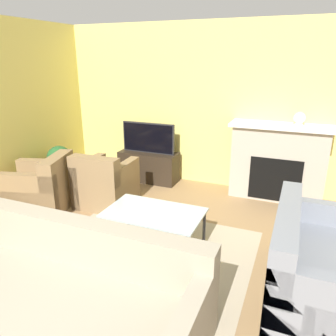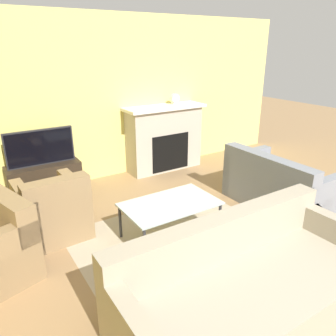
{
  "view_description": "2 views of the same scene",
  "coord_description": "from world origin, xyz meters",
  "px_view_note": "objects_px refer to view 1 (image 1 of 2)",
  "views": [
    {
      "loc": [
        1.54,
        -0.68,
        2.14
      ],
      "look_at": [
        0.14,
        2.72,
        0.89
      ],
      "focal_mm": 35.0,
      "sensor_mm": 36.0,
      "label": 1
    },
    {
      "loc": [
        -1.81,
        -0.5,
        2.2
      ],
      "look_at": [
        0.35,
        2.88,
        0.69
      ],
      "focal_mm": 35.0,
      "sensor_mm": 36.0,
      "label": 2
    }
  ],
  "objects_px": {
    "couch_sectional": "(64,300)",
    "armchair_accent": "(105,185)",
    "tv": "(148,138)",
    "coffee_table": "(154,215)",
    "armchair_by_window": "(40,190)",
    "mantel_clock": "(299,118)",
    "couch_loveseat": "(316,266)",
    "potted_plant": "(60,163)"
  },
  "relations": [
    {
      "from": "couch_loveseat",
      "to": "mantel_clock",
      "type": "xyz_separation_m",
      "value": [
        -0.32,
        2.2,
        1.0
      ]
    },
    {
      "from": "mantel_clock",
      "to": "potted_plant",
      "type": "bearing_deg",
      "value": -165.03
    },
    {
      "from": "mantel_clock",
      "to": "armchair_accent",
      "type": "bearing_deg",
      "value": -154.54
    },
    {
      "from": "armchair_by_window",
      "to": "armchair_accent",
      "type": "height_order",
      "value": "same"
    },
    {
      "from": "armchair_by_window",
      "to": "potted_plant",
      "type": "distance_m",
      "value": 0.84
    },
    {
      "from": "mantel_clock",
      "to": "armchair_by_window",
      "type": "bearing_deg",
      "value": -152.51
    },
    {
      "from": "tv",
      "to": "mantel_clock",
      "type": "height_order",
      "value": "mantel_clock"
    },
    {
      "from": "tv",
      "to": "coffee_table",
      "type": "distance_m",
      "value": 2.24
    },
    {
      "from": "mantel_clock",
      "to": "couch_loveseat",
      "type": "bearing_deg",
      "value": -81.73
    },
    {
      "from": "armchair_by_window",
      "to": "tv",
      "type": "bearing_deg",
      "value": 133.75
    },
    {
      "from": "couch_sectional",
      "to": "armchair_by_window",
      "type": "height_order",
      "value": "same"
    },
    {
      "from": "armchair_by_window",
      "to": "potted_plant",
      "type": "height_order",
      "value": "armchair_by_window"
    },
    {
      "from": "couch_sectional",
      "to": "coffee_table",
      "type": "distance_m",
      "value": 1.43
    },
    {
      "from": "tv",
      "to": "mantel_clock",
      "type": "relative_size",
      "value": 4.99
    },
    {
      "from": "armchair_by_window",
      "to": "potted_plant",
      "type": "relative_size",
      "value": 1.42
    },
    {
      "from": "coffee_table",
      "to": "potted_plant",
      "type": "distance_m",
      "value": 2.47
    },
    {
      "from": "coffee_table",
      "to": "mantel_clock",
      "type": "distance_m",
      "value": 2.63
    },
    {
      "from": "tv",
      "to": "mantel_clock",
      "type": "distance_m",
      "value": 2.47
    },
    {
      "from": "armchair_by_window",
      "to": "coffee_table",
      "type": "height_order",
      "value": "armchair_by_window"
    },
    {
      "from": "armchair_accent",
      "to": "coffee_table",
      "type": "xyz_separation_m",
      "value": [
        1.18,
        -0.8,
        0.11
      ]
    },
    {
      "from": "couch_sectional",
      "to": "armchair_by_window",
      "type": "bearing_deg",
      "value": 136.84
    },
    {
      "from": "armchair_accent",
      "to": "mantel_clock",
      "type": "bearing_deg",
      "value": -157.22
    },
    {
      "from": "tv",
      "to": "coffee_table",
      "type": "relative_size",
      "value": 0.86
    },
    {
      "from": "armchair_by_window",
      "to": "coffee_table",
      "type": "bearing_deg",
      "value": 65.2
    },
    {
      "from": "armchair_by_window",
      "to": "couch_sectional",
      "type": "bearing_deg",
      "value": 30.07
    },
    {
      "from": "tv",
      "to": "potted_plant",
      "type": "relative_size",
      "value": 1.31
    },
    {
      "from": "couch_loveseat",
      "to": "couch_sectional",
      "type": "bearing_deg",
      "value": 123.54
    },
    {
      "from": "armchair_accent",
      "to": "tv",
      "type": "bearing_deg",
      "value": -101.11
    },
    {
      "from": "tv",
      "to": "coffee_table",
      "type": "xyz_separation_m",
      "value": [
        1.01,
        -1.96,
        -0.39
      ]
    },
    {
      "from": "potted_plant",
      "to": "mantel_clock",
      "type": "height_order",
      "value": "mantel_clock"
    },
    {
      "from": "armchair_by_window",
      "to": "coffee_table",
      "type": "xyz_separation_m",
      "value": [
        1.96,
        -0.28,
        0.11
      ]
    },
    {
      "from": "tv",
      "to": "mantel_clock",
      "type": "xyz_separation_m",
      "value": [
        2.42,
        0.07,
        0.5
      ]
    },
    {
      "from": "coffee_table",
      "to": "armchair_accent",
      "type": "bearing_deg",
      "value": 145.95
    },
    {
      "from": "couch_loveseat",
      "to": "coffee_table",
      "type": "relative_size",
      "value": 1.33
    },
    {
      "from": "tv",
      "to": "armchair_accent",
      "type": "xyz_separation_m",
      "value": [
        -0.17,
        -1.16,
        -0.49
      ]
    },
    {
      "from": "tv",
      "to": "couch_sectional",
      "type": "relative_size",
      "value": 0.42
    },
    {
      "from": "couch_loveseat",
      "to": "tv",
      "type": "bearing_deg",
      "value": 52.15
    },
    {
      "from": "couch_sectional",
      "to": "tv",
      "type": "bearing_deg",
      "value": 104.26
    },
    {
      "from": "couch_sectional",
      "to": "armchair_accent",
      "type": "distance_m",
      "value": 2.45
    },
    {
      "from": "potted_plant",
      "to": "armchair_by_window",
      "type": "bearing_deg",
      "value": -70.64
    },
    {
      "from": "armchair_accent",
      "to": "coffee_table",
      "type": "relative_size",
      "value": 0.76
    },
    {
      "from": "couch_loveseat",
      "to": "mantel_clock",
      "type": "height_order",
      "value": "mantel_clock"
    }
  ]
}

